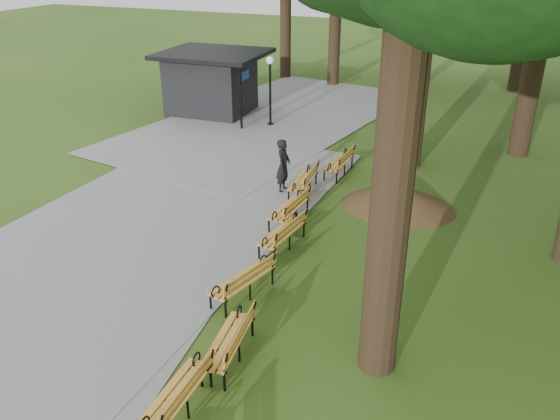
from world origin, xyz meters
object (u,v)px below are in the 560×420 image
at_px(kiosk, 211,82).
at_px(bench_1, 175,395).
at_px(bench_3, 242,280).
at_px(bench_5, 289,209).
at_px(bench_2, 228,341).
at_px(lamp_post, 270,76).
at_px(bench_4, 282,233).
at_px(dirt_mound, 399,196).
at_px(bench_7, 339,162).
at_px(person, 283,166).
at_px(bench_6, 303,181).

bearing_deg(kiosk, bench_1, -65.51).
distance_m(bench_3, bench_5, 3.92).
xyz_separation_m(kiosk, bench_2, (8.68, -15.26, -0.98)).
xyz_separation_m(lamp_post, bench_4, (4.62, -9.93, -1.71)).
bearing_deg(kiosk, lamp_post, -16.57).
distance_m(dirt_mound, bench_7, 3.07).
xyz_separation_m(bench_2, bench_7, (-0.88, 10.03, 0.00)).
relative_size(bench_2, bench_5, 1.00).
distance_m(dirt_mound, bench_5, 3.51).
xyz_separation_m(bench_1, bench_2, (0.17, 1.61, 0.00)).
bearing_deg(bench_3, person, -151.91).
height_order(bench_1, bench_2, same).
xyz_separation_m(person, bench_6, (0.65, 0.05, -0.43)).
height_order(lamp_post, bench_4, lamp_post).
distance_m(bench_1, bench_2, 1.61).
distance_m(bench_1, bench_3, 3.69).
bearing_deg(person, kiosk, 37.57).
relative_size(dirt_mound, bench_3, 1.53).
xyz_separation_m(person, kiosk, (-6.58, 7.30, 0.55)).
height_order(bench_1, bench_7, same).
distance_m(bench_1, bench_7, 11.66).
bearing_deg(bench_3, bench_5, -159.19).
xyz_separation_m(bench_2, bench_6, (-1.45, 8.01, 0.00)).
bearing_deg(kiosk, bench_2, -62.65).
bearing_deg(bench_6, bench_1, 3.19).
bearing_deg(bench_3, bench_4, -164.73).
bearing_deg(bench_2, lamp_post, -166.87).
xyz_separation_m(bench_3, bench_6, (-0.76, 5.97, 0.00)).
xyz_separation_m(dirt_mound, bench_4, (-2.29, -3.72, 0.09)).
distance_m(person, bench_4, 3.77).
distance_m(kiosk, bench_4, 13.44).
xyz_separation_m(person, bench_3, (1.41, -5.92, -0.43)).
relative_size(lamp_post, bench_5, 1.56).
distance_m(person, bench_5, 2.29).
bearing_deg(bench_6, dirt_mound, 89.10).
distance_m(lamp_post, bench_4, 11.08).
xyz_separation_m(bench_5, bench_7, (0.23, 4.09, 0.00)).
distance_m(dirt_mound, bench_6, 3.04).
height_order(bench_4, bench_5, same).
relative_size(bench_6, bench_7, 1.00).
xyz_separation_m(person, bench_4, (1.39, -3.48, -0.43)).
distance_m(person, bench_1, 9.77).
xyz_separation_m(dirt_mound, bench_3, (-2.27, -6.16, 0.09)).
relative_size(kiosk, dirt_mound, 1.57).
xyz_separation_m(dirt_mound, bench_6, (-3.03, -0.18, 0.09)).
relative_size(bench_3, bench_6, 1.00).
xyz_separation_m(bench_6, bench_7, (0.57, 2.02, 0.00)).
bearing_deg(bench_2, bench_5, -176.64).
xyz_separation_m(lamp_post, bench_2, (5.33, -14.41, -1.71)).
height_order(bench_3, bench_4, same).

